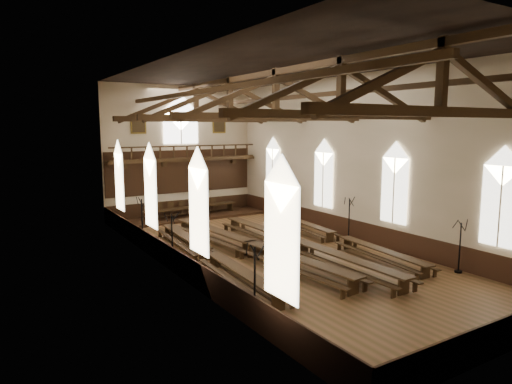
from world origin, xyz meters
TOP-DOWN VIEW (x-y plane):
  - ground at (0.00, 0.00)m, footprint 26.00×26.00m
  - room_walls at (0.00, 0.00)m, footprint 26.00×26.00m
  - wainscot_band at (0.00, 0.00)m, footprint 12.00×26.00m
  - side_windows at (-0.00, -0.00)m, footprint 11.85×19.80m
  - end_window at (0.00, 12.90)m, footprint 2.80×0.12m
  - minstrels_gallery at (0.00, 12.66)m, footprint 11.80×1.24m
  - portraits at (0.00, 12.90)m, footprint 7.75×0.09m
  - roof_trusses at (0.00, -0.00)m, footprint 11.70×25.70m
  - refectory_row_a at (-3.89, 0.07)m, footprint 1.89×14.17m
  - refectory_row_b at (-1.47, 0.25)m, footprint 2.38×15.22m
  - refectory_row_c at (0.98, -0.91)m, footprint 1.67×14.86m
  - refectory_row_d at (4.13, -0.59)m, footprint 1.98×13.84m
  - dais at (0.13, 11.40)m, footprint 11.40×2.77m
  - high_table at (0.13, 11.40)m, footprint 7.65×1.66m
  - high_chairs at (0.13, 12.15)m, footprint 5.00×0.50m
  - candelabrum_left_near at (-5.55, -6.88)m, footprint 0.78×0.88m
  - candelabrum_left_mid at (-5.55, 0.99)m, footprint 0.80×0.76m
  - candelabrum_left_far at (-5.55, 5.71)m, footprint 0.78×0.88m
  - candelabrum_right_near at (5.55, -7.40)m, footprint 0.77×0.74m
  - candelabrum_right_mid at (5.55, 0.11)m, footprint 0.74×0.81m
  - candelabrum_right_far at (5.55, 5.72)m, footprint 0.73×0.79m

SIDE VIEW (x-z plane):
  - ground at x=0.00m, z-range 0.00..0.00m
  - dais at x=0.13m, z-range 0.00..0.18m
  - refectory_row_d at x=4.13m, z-range 0.16..0.83m
  - refectory_row_a at x=-3.89m, z-range 0.16..0.88m
  - refectory_row_c at x=0.98m, z-range 0.18..0.98m
  - wainscot_band at x=0.00m, z-range 0.00..1.20m
  - refectory_row_b at x=-1.47m, z-range 0.19..1.01m
  - candelabrum_right_near at x=5.55m, z-range -0.50..2.06m
  - high_chairs at x=0.13m, z-range 0.23..1.34m
  - candelabrum_right_far at x=5.55m, z-range -0.51..2.08m
  - high_table at x=0.13m, z-range 0.43..1.14m
  - candelabrum_right_mid at x=5.55m, z-range -0.52..2.13m
  - candelabrum_left_mid at x=-5.55m, z-range -0.52..2.14m
  - candelabrum_left_far at x=-5.55m, z-range -0.56..2.30m
  - candelabrum_left_near at x=-5.55m, z-range -0.56..2.31m
  - side_windows at x=0.00m, z-range 1.49..5.99m
  - minstrels_gallery at x=0.00m, z-range 2.06..5.76m
  - room_walls at x=0.00m, z-range -6.54..19.46m
  - portraits at x=0.00m, z-range 6.38..7.82m
  - end_window at x=0.00m, z-range 5.32..9.12m
  - roof_trusses at x=0.00m, z-range 6.82..9.62m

